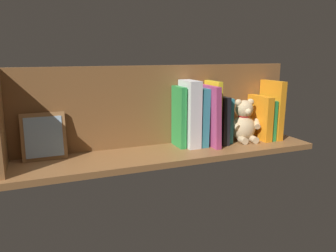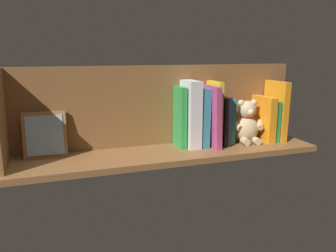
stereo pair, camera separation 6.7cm
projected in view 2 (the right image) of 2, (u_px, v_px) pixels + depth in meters
ground_plane at (168, 154)px, 126.62cm from camera, size 116.33×25.42×2.20cm
shelf_back_panel at (159, 105)px, 132.69cm from camera, size 116.33×1.50×31.34cm
book_0 at (278, 111)px, 144.00cm from camera, size 1.39×10.07×23.43cm
book_1 at (276, 111)px, 141.23cm from camera, size 2.98×14.06×24.59cm
book_2 at (269, 120)px, 141.40cm from camera, size 1.74×13.57×16.82cm
book_3 at (263, 119)px, 140.00cm from camera, size 3.18×14.13×18.43cm
teddy_bear at (247, 123)px, 137.49cm from camera, size 14.20×11.90×17.58cm
book_4 at (227, 120)px, 136.82cm from camera, size 2.34×10.17×18.24cm
book_5 at (221, 120)px, 134.71cm from camera, size 2.88×12.33×19.19cm
book_6 at (214, 113)px, 133.49cm from camera, size 1.89×11.54×25.20cm
book_7 at (210, 116)px, 131.02cm from camera, size 3.01×15.43×23.77cm
book_8 at (201, 117)px, 131.92cm from camera, size 3.32×11.53×22.80cm
dictionary_thick_white at (191, 114)px, 129.96cm from camera, size 4.82×11.80×25.78cm
book_9 at (180, 117)px, 129.89cm from camera, size 2.18×9.88×23.50cm
picture_frame_leaning at (45, 135)px, 117.20cm from camera, size 14.68×4.60×16.29cm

